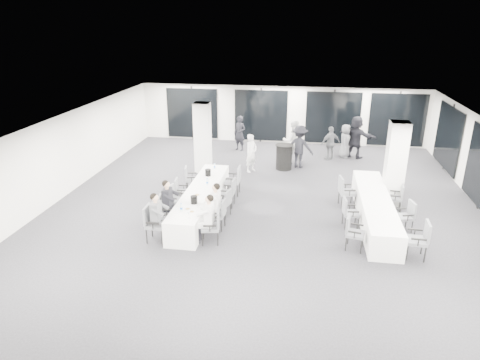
# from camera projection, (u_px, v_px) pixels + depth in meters

# --- Properties ---
(room) EXTENTS (14.04, 16.04, 2.84)m
(room) POSITION_uv_depth(u_px,v_px,m) (294.00, 158.00, 14.56)
(room) COLOR black
(room) RESTS_ON ground
(column_left) EXTENTS (0.60, 0.60, 2.80)m
(column_left) POSITION_uv_depth(u_px,v_px,m) (203.00, 138.00, 17.03)
(column_left) COLOR silver
(column_left) RESTS_ON floor
(column_right) EXTENTS (0.60, 0.60, 2.80)m
(column_right) POSITION_uv_depth(u_px,v_px,m) (395.00, 164.00, 13.97)
(column_right) COLOR silver
(column_right) RESTS_ON floor
(banquet_table_main) EXTENTS (0.90, 5.00, 0.75)m
(banquet_table_main) POSITION_uv_depth(u_px,v_px,m) (201.00, 200.00, 13.72)
(banquet_table_main) COLOR silver
(banquet_table_main) RESTS_ON floor
(banquet_table_side) EXTENTS (0.90, 5.00, 0.75)m
(banquet_table_side) POSITION_uv_depth(u_px,v_px,m) (375.00, 209.00, 13.09)
(banquet_table_side) COLOR silver
(banquet_table_side) RESTS_ON floor
(cocktail_table) EXTENTS (0.75, 0.75, 1.04)m
(cocktail_table) POSITION_uv_depth(u_px,v_px,m) (284.00, 157.00, 17.56)
(cocktail_table) COLOR black
(cocktail_table) RESTS_ON floor
(chair_main_left_near) EXTENTS (0.53, 0.60, 1.04)m
(chair_main_left_near) POSITION_uv_depth(u_px,v_px,m) (153.00, 221.00, 11.82)
(chair_main_left_near) COLOR #53565B
(chair_main_left_near) RESTS_ON floor
(chair_main_left_second) EXTENTS (0.55, 0.58, 0.93)m
(chair_main_left_second) POSITION_uv_depth(u_px,v_px,m) (165.00, 209.00, 12.75)
(chair_main_left_second) COLOR #53565B
(chair_main_left_second) RESTS_ON floor
(chair_main_left_mid) EXTENTS (0.54, 0.57, 0.90)m
(chair_main_left_mid) POSITION_uv_depth(u_px,v_px,m) (174.00, 197.00, 13.61)
(chair_main_left_mid) COLOR #53565B
(chair_main_left_mid) RESTS_ON floor
(chair_main_left_fourth) EXTENTS (0.50, 0.53, 0.88)m
(chair_main_left_fourth) POSITION_uv_depth(u_px,v_px,m) (180.00, 190.00, 14.25)
(chair_main_left_fourth) COLOR #53565B
(chair_main_left_fourth) RESTS_ON floor
(chair_main_left_far) EXTENTS (0.54, 0.57, 0.90)m
(chair_main_left_far) POSITION_uv_depth(u_px,v_px,m) (190.00, 177.00, 15.35)
(chair_main_left_far) COLOR #53565B
(chair_main_left_far) RESTS_ON floor
(chair_main_right_near) EXTENTS (0.57, 0.61, 0.98)m
(chair_main_right_near) POSITION_uv_depth(u_px,v_px,m) (213.00, 224.00, 11.73)
(chair_main_right_near) COLOR #53565B
(chair_main_right_near) RESTS_ON floor
(chair_main_right_second) EXTENTS (0.49, 0.54, 0.92)m
(chair_main_right_second) POSITION_uv_depth(u_px,v_px,m) (219.00, 213.00, 12.52)
(chair_main_right_second) COLOR #53565B
(chair_main_right_second) RESTS_ON floor
(chair_main_right_mid) EXTENTS (0.54, 0.57, 0.88)m
(chair_main_right_mid) POSITION_uv_depth(u_px,v_px,m) (225.00, 201.00, 13.33)
(chair_main_right_mid) COLOR #53565B
(chair_main_right_mid) RESTS_ON floor
(chair_main_right_fourth) EXTENTS (0.50, 0.55, 0.95)m
(chair_main_right_fourth) POSITION_uv_depth(u_px,v_px,m) (230.00, 191.00, 14.06)
(chair_main_right_fourth) COLOR #53565B
(chair_main_right_fourth) RESTS_ON floor
(chair_main_right_far) EXTENTS (0.53, 0.59, 1.04)m
(chair_main_right_far) POSITION_uv_depth(u_px,v_px,m) (235.00, 179.00, 14.98)
(chair_main_right_far) COLOR #53565B
(chair_main_right_far) RESTS_ON floor
(chair_side_left_near) EXTENTS (0.57, 0.60, 0.94)m
(chair_side_left_near) POSITION_uv_depth(u_px,v_px,m) (353.00, 230.00, 11.43)
(chair_side_left_near) COLOR #53565B
(chair_side_left_near) RESTS_ON floor
(chair_side_left_mid) EXTENTS (0.52, 0.56, 0.92)m
(chair_side_left_mid) POSITION_uv_depth(u_px,v_px,m) (349.00, 211.00, 12.64)
(chair_side_left_mid) COLOR #53565B
(chair_side_left_mid) RESTS_ON floor
(chair_side_left_far) EXTENTS (0.60, 0.63, 1.02)m
(chair_side_left_far) POSITION_uv_depth(u_px,v_px,m) (345.00, 190.00, 14.03)
(chair_side_left_far) COLOR #53565B
(chair_side_left_far) RESTS_ON floor
(chair_side_right_near) EXTENTS (0.55, 0.60, 1.03)m
(chair_side_right_near) POSITION_uv_depth(u_px,v_px,m) (420.00, 238.00, 10.96)
(chair_side_right_near) COLOR #53565B
(chair_side_right_near) RESTS_ON floor
(chair_side_right_mid) EXTENTS (0.55, 0.58, 0.90)m
(chair_side_right_mid) POSITION_uv_depth(u_px,v_px,m) (407.00, 214.00, 12.43)
(chair_side_right_mid) COLOR #53565B
(chair_side_right_mid) RESTS_ON floor
(chair_side_right_far) EXTENTS (0.49, 0.53, 0.87)m
(chair_side_right_far) POSITION_uv_depth(u_px,v_px,m) (398.00, 196.00, 13.76)
(chair_side_right_far) COLOR #53565B
(chair_side_right_far) RESTS_ON floor
(seated_guest_a) EXTENTS (0.50, 0.38, 1.44)m
(seated_guest_a) POSITION_uv_depth(u_px,v_px,m) (158.00, 215.00, 11.72)
(seated_guest_a) COLOR #4E5155
(seated_guest_a) RESTS_ON floor
(seated_guest_b) EXTENTS (0.50, 0.38, 1.44)m
(seated_guest_b) POSITION_uv_depth(u_px,v_px,m) (170.00, 200.00, 12.64)
(seated_guest_b) COLOR black
(seated_guest_b) RESTS_ON floor
(seated_guest_c) EXTENTS (0.50, 0.38, 1.44)m
(seated_guest_c) POSITION_uv_depth(u_px,v_px,m) (207.00, 216.00, 11.65)
(seated_guest_c) COLOR silver
(seated_guest_c) RESTS_ON floor
(seated_guest_d) EXTENTS (0.50, 0.38, 1.44)m
(seated_guest_d) POSITION_uv_depth(u_px,v_px,m) (214.00, 203.00, 12.44)
(seated_guest_d) COLOR silver
(seated_guest_d) RESTS_ON floor
(standing_guest_a) EXTENTS (0.79, 0.82, 1.75)m
(standing_guest_a) POSITION_uv_depth(u_px,v_px,m) (251.00, 151.00, 17.17)
(standing_guest_a) COLOR silver
(standing_guest_a) RESTS_ON floor
(standing_guest_b) EXTENTS (1.09, 0.77, 2.07)m
(standing_guest_b) POSITION_uv_depth(u_px,v_px,m) (293.00, 138.00, 18.32)
(standing_guest_b) COLOR silver
(standing_guest_b) RESTS_ON floor
(standing_guest_c) EXTENTS (1.42, 0.93, 2.02)m
(standing_guest_c) POSITION_uv_depth(u_px,v_px,m) (300.00, 144.00, 17.61)
(standing_guest_c) COLOR black
(standing_guest_c) RESTS_ON floor
(standing_guest_d) EXTENTS (1.14, 0.94, 1.70)m
(standing_guest_d) POSITION_uv_depth(u_px,v_px,m) (331.00, 141.00, 18.60)
(standing_guest_d) COLOR #4E5155
(standing_guest_d) RESTS_ON floor
(standing_guest_e) EXTENTS (0.67, 0.91, 1.70)m
(standing_guest_e) POSITION_uv_depth(u_px,v_px,m) (345.00, 139.00, 18.94)
(standing_guest_e) COLOR #4E5155
(standing_guest_e) RESTS_ON floor
(standing_guest_f) EXTENTS (2.07, 1.66, 2.14)m
(standing_guest_f) POSITION_uv_depth(u_px,v_px,m) (356.00, 134.00, 18.84)
(standing_guest_f) COLOR black
(standing_guest_f) RESTS_ON floor
(standing_guest_g) EXTENTS (0.85, 0.79, 1.85)m
(standing_guest_g) POSITION_uv_depth(u_px,v_px,m) (240.00, 131.00, 19.95)
(standing_guest_g) COLOR black
(standing_guest_g) RESTS_ON floor
(standing_guest_h) EXTENTS (1.03, 1.08, 1.93)m
(standing_guest_h) POSITION_uv_depth(u_px,v_px,m) (397.00, 164.00, 15.32)
(standing_guest_h) COLOR black
(standing_guest_h) RESTS_ON floor
(ice_bucket_near) EXTENTS (0.20, 0.20, 0.23)m
(ice_bucket_near) POSITION_uv_depth(u_px,v_px,m) (194.00, 200.00, 12.54)
(ice_bucket_near) COLOR black
(ice_bucket_near) RESTS_ON banquet_table_main
(ice_bucket_far) EXTENTS (0.21, 0.21, 0.23)m
(ice_bucket_far) POSITION_uv_depth(u_px,v_px,m) (208.00, 173.00, 14.75)
(ice_bucket_far) COLOR black
(ice_bucket_far) RESTS_ON banquet_table_main
(water_bottle_a) EXTENTS (0.07, 0.07, 0.23)m
(water_bottle_a) POSITION_uv_depth(u_px,v_px,m) (181.00, 208.00, 12.03)
(water_bottle_a) COLOR silver
(water_bottle_a) RESTS_ON banquet_table_main
(water_bottle_b) EXTENTS (0.07, 0.07, 0.23)m
(water_bottle_b) POSITION_uv_depth(u_px,v_px,m) (207.00, 182.00, 13.92)
(water_bottle_b) COLOR silver
(water_bottle_b) RESTS_ON banquet_table_main
(water_bottle_c) EXTENTS (0.06, 0.06, 0.20)m
(water_bottle_c) POSITION_uv_depth(u_px,v_px,m) (215.00, 166.00, 15.45)
(water_bottle_c) COLOR silver
(water_bottle_c) RESTS_ON banquet_table_main
(plate_a) EXTENTS (0.21, 0.21, 0.03)m
(plate_a) POSITION_uv_depth(u_px,v_px,m) (188.00, 209.00, 12.19)
(plate_a) COLOR white
(plate_a) RESTS_ON banquet_table_main
(plate_b) EXTENTS (0.19, 0.19, 0.03)m
(plate_b) POSITION_uv_depth(u_px,v_px,m) (192.00, 212.00, 12.02)
(plate_b) COLOR white
(plate_b) RESTS_ON banquet_table_main
(plate_c) EXTENTS (0.22, 0.22, 0.03)m
(plate_c) POSITION_uv_depth(u_px,v_px,m) (197.00, 195.00, 13.16)
(plate_c) COLOR white
(plate_c) RESTS_ON banquet_table_main
(wine_glass) EXTENTS (0.08, 0.08, 0.22)m
(wine_glass) POSITION_uv_depth(u_px,v_px,m) (188.00, 213.00, 11.59)
(wine_glass) COLOR silver
(wine_glass) RESTS_ON banquet_table_main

